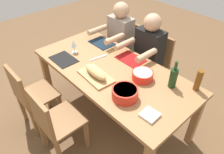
# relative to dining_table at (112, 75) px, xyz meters

# --- Properties ---
(ground_plane) EXTENTS (8.00, 8.00, 0.00)m
(ground_plane) POSITION_rel_dining_table_xyz_m (0.00, 0.00, -0.66)
(ground_plane) COLOR brown
(dining_table) EXTENTS (1.89, 0.90, 0.74)m
(dining_table) POSITION_rel_dining_table_xyz_m (0.00, 0.00, 0.00)
(dining_table) COLOR #9E7044
(dining_table) RESTS_ON ground_plane
(chair_near_center) EXTENTS (0.40, 0.40, 0.85)m
(chair_near_center) POSITION_rel_dining_table_xyz_m (0.00, -0.77, -0.18)
(chair_near_center) COLOR olive
(chair_near_center) RESTS_ON ground_plane
(diner_near_center) EXTENTS (0.41, 0.53, 1.20)m
(diner_near_center) POSITION_rel_dining_table_xyz_m (0.00, -0.59, 0.04)
(diner_near_center) COLOR #2D2D38
(diner_near_center) RESTS_ON ground_plane
(chair_far_center) EXTENTS (0.40, 0.40, 0.85)m
(chair_far_center) POSITION_rel_dining_table_xyz_m (0.00, 0.77, -0.18)
(chair_far_center) COLOR olive
(chair_far_center) RESTS_ON ground_plane
(chair_far_right) EXTENTS (0.40, 0.40, 0.85)m
(chair_far_right) POSITION_rel_dining_table_xyz_m (0.52, 0.77, -0.18)
(chair_far_right) COLOR olive
(chair_far_right) RESTS_ON ground_plane
(chair_near_right) EXTENTS (0.40, 0.40, 0.85)m
(chair_near_right) POSITION_rel_dining_table_xyz_m (0.52, -0.77, -0.18)
(chair_near_right) COLOR olive
(chair_near_right) RESTS_ON ground_plane
(diner_near_right) EXTENTS (0.41, 0.53, 1.20)m
(diner_near_right) POSITION_rel_dining_table_xyz_m (0.52, -0.59, 0.04)
(diner_near_right) COLOR #2D2D38
(diner_near_right) RESTS_ON ground_plane
(serving_bowl_pasta) EXTENTS (0.22, 0.22, 0.09)m
(serving_bowl_pasta) POSITION_rel_dining_table_xyz_m (-0.34, -0.12, 0.13)
(serving_bowl_pasta) COLOR red
(serving_bowl_pasta) RESTS_ON dining_table
(serving_bowl_fruit) EXTENTS (0.24, 0.24, 0.10)m
(serving_bowl_fruit) POSITION_rel_dining_table_xyz_m (-0.41, 0.22, 0.14)
(serving_bowl_fruit) COLOR red
(serving_bowl_fruit) RESTS_ON dining_table
(cutting_board) EXTENTS (0.41, 0.24, 0.02)m
(cutting_board) POSITION_rel_dining_table_xyz_m (0.01, 0.22, 0.09)
(cutting_board) COLOR tan
(cutting_board) RESTS_ON dining_table
(bread_loaf) EXTENTS (0.33, 0.13, 0.09)m
(bread_loaf) POSITION_rel_dining_table_xyz_m (0.01, 0.22, 0.15)
(bread_loaf) COLOR tan
(bread_loaf) RESTS_ON cutting_board
(wine_bottle) EXTENTS (0.08, 0.08, 0.29)m
(wine_bottle) POSITION_rel_dining_table_xyz_m (-0.61, -0.24, 0.19)
(wine_bottle) COLOR #193819
(wine_bottle) RESTS_ON dining_table
(beer_bottle) EXTENTS (0.06, 0.06, 0.22)m
(beer_bottle) POSITION_rel_dining_table_xyz_m (-0.79, -0.38, 0.19)
(beer_bottle) COLOR brown
(beer_bottle) RESTS_ON dining_table
(wine_glass) EXTENTS (0.08, 0.08, 0.17)m
(wine_glass) POSITION_rel_dining_table_xyz_m (0.57, 0.10, 0.20)
(wine_glass) COLOR silver
(wine_glass) RESTS_ON dining_table
(placemat_near_center) EXTENTS (0.32, 0.23, 0.01)m
(placemat_near_center) POSITION_rel_dining_table_xyz_m (0.00, -0.29, 0.08)
(placemat_near_center) COLOR maroon
(placemat_near_center) RESTS_ON dining_table
(placemat_far_right) EXTENTS (0.32, 0.23, 0.01)m
(placemat_far_right) POSITION_rel_dining_table_xyz_m (0.52, 0.29, 0.08)
(placemat_far_right) COLOR black
(placemat_far_right) RESTS_ON dining_table
(placemat_near_right) EXTENTS (0.32, 0.23, 0.01)m
(placemat_near_right) POSITION_rel_dining_table_xyz_m (0.52, -0.29, 0.08)
(placemat_near_right) COLOR #142333
(placemat_near_right) RESTS_ON dining_table
(carving_knife) EXTENTS (0.06, 0.23, 0.01)m
(carving_knife) POSITION_rel_dining_table_xyz_m (0.27, -0.03, 0.09)
(carving_knife) COLOR silver
(carving_knife) RESTS_ON dining_table
(napkin_stack) EXTENTS (0.15, 0.15, 0.02)m
(napkin_stack) POSITION_rel_dining_table_xyz_m (-0.72, 0.22, 0.09)
(napkin_stack) COLOR white
(napkin_stack) RESTS_ON dining_table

